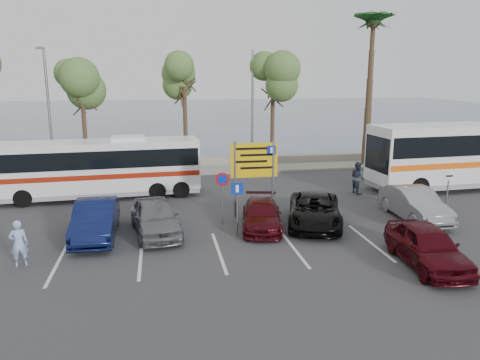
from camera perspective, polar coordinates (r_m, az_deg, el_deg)
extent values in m
plane|color=#323235|center=(18.99, 0.65, -7.45)|extent=(120.00, 120.00, 0.00)
cube|color=gray|center=(32.34, -3.88, 1.21)|extent=(44.00, 2.40, 0.15)
cube|color=gray|center=(34.24, -4.24, 2.24)|extent=(48.00, 0.80, 0.60)
plane|color=#44576E|center=(77.85, -7.52, 7.90)|extent=(140.00, 140.00, 0.00)
cylinder|color=#382619|center=(32.10, -18.36, 5.19)|extent=(0.28, 0.28, 5.04)
cylinder|color=#382619|center=(31.76, -6.67, 6.19)|extent=(0.28, 0.28, 5.60)
cylinder|color=#382619|center=(32.67, 3.96, 6.06)|extent=(0.28, 0.28, 5.18)
cylinder|color=#382619|center=(34.82, 15.46, 10.04)|extent=(0.48, 0.48, 10.00)
cylinder|color=slate|center=(31.92, -22.23, 7.53)|extent=(0.16, 0.16, 8.00)
cylinder|color=slate|center=(31.42, -23.03, 14.63)|extent=(0.12, 0.90, 0.12)
cube|color=slate|center=(30.93, -23.23, 14.56)|extent=(0.45, 0.25, 0.12)
cylinder|color=slate|center=(31.82, 1.52, 8.46)|extent=(0.16, 0.16, 8.00)
cylinder|color=slate|center=(31.32, 1.73, 15.62)|extent=(0.12, 0.90, 0.12)
cube|color=slate|center=(30.83, 1.93, 15.57)|extent=(0.45, 0.25, 0.12)
cylinder|color=slate|center=(21.52, -0.63, -0.01)|extent=(0.12, 0.12, 3.60)
cylinder|color=slate|center=(21.87, 4.03, 0.17)|extent=(0.12, 0.12, 3.60)
cube|color=#DDAB0B|center=(21.49, 1.73, 2.43)|extent=(2.20, 0.06, 1.60)
cube|color=#0C2699|center=(21.55, 3.86, 3.64)|extent=(0.42, 0.01, 0.42)
cylinder|color=slate|center=(20.82, -2.17, -2.44)|extent=(0.07, 0.07, 2.20)
cylinder|color=#B20C0C|center=(20.56, -2.18, 0.09)|extent=(0.60, 0.03, 0.60)
cylinder|color=slate|center=(19.35, -0.36, -3.62)|extent=(0.07, 0.07, 2.20)
cube|color=#0C2699|center=(19.10, -0.35, -1.05)|extent=(0.50, 0.03, 0.50)
cylinder|color=slate|center=(23.71, 23.93, -1.66)|extent=(0.07, 0.07, 2.20)
cube|color=white|center=(23.50, 24.15, 0.45)|extent=(0.50, 0.03, 0.40)
cube|color=white|center=(26.15, -16.82, 1.73)|extent=(10.73, 2.89, 2.61)
cube|color=black|center=(26.07, -16.88, 2.73)|extent=(10.52, 2.92, 0.93)
cube|color=maroon|center=(26.23, -16.76, 0.83)|extent=(10.62, 2.91, 0.27)
cube|color=gray|center=(26.42, -16.63, -1.04)|extent=(10.62, 2.86, 0.49)
cube|color=white|center=(25.93, -17.02, 4.79)|extent=(1.85, 1.52, 0.21)
cube|color=white|center=(30.65, 26.89, 3.19)|extent=(13.06, 3.59, 3.17)
cube|color=black|center=(30.57, 27.00, 4.23)|extent=(12.80, 3.62, 1.13)
cube|color=#EB570D|center=(30.73, 26.80, 2.25)|extent=(12.93, 3.61, 0.32)
cube|color=gray|center=(30.92, 26.60, 0.29)|extent=(12.93, 3.56, 0.59)
cube|color=white|center=(30.45, 27.22, 6.37)|extent=(2.26, 1.86, 0.26)
imported|color=slate|center=(19.88, -10.30, -4.44)|extent=(2.40, 4.60, 1.50)
imported|color=#0E1745|center=(20.06, -17.19, -4.64)|extent=(1.64, 4.61, 1.51)
imported|color=#450B12|center=(20.38, 2.66, -4.27)|extent=(2.41, 4.32, 1.18)
imported|color=#470A11|center=(17.68, 21.86, -7.47)|extent=(2.08, 4.41, 1.46)
imported|color=black|center=(20.99, 9.08, -3.69)|extent=(3.56, 5.27, 1.34)
imported|color=gray|center=(22.95, 20.51, -2.75)|extent=(1.62, 4.49, 1.47)
imported|color=#8DA6CD|center=(18.06, -25.37, -7.00)|extent=(0.69, 0.54, 1.68)
imported|color=#2F3647|center=(26.96, 14.14, 0.28)|extent=(0.83, 0.99, 1.80)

